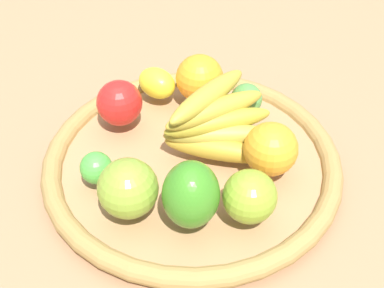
{
  "coord_description": "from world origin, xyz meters",
  "views": [
    {
      "loc": [
        0.57,
        -0.13,
        0.58
      ],
      "look_at": [
        0.0,
        0.0,
        0.05
      ],
      "focal_mm": 53.39,
      "sensor_mm": 36.0,
      "label": 1
    }
  ],
  "objects_px": {
    "orange_1": "(271,149)",
    "lime_0": "(96,168)",
    "apple_1": "(128,188)",
    "apple_2": "(119,103)",
    "bell_pepper": "(191,194)",
    "banana_bunch": "(216,123)",
    "apple_0": "(250,197)",
    "orange_0": "(200,78)",
    "lemon_0": "(157,83)",
    "lime_1": "(246,99)"
  },
  "relations": [
    {
      "from": "apple_2",
      "to": "lime_1",
      "type": "height_order",
      "value": "apple_2"
    },
    {
      "from": "banana_bunch",
      "to": "apple_1",
      "type": "relative_size",
      "value": 2.07
    },
    {
      "from": "apple_0",
      "to": "orange_0",
      "type": "bearing_deg",
      "value": -179.18
    },
    {
      "from": "lime_0",
      "to": "banana_bunch",
      "type": "height_order",
      "value": "banana_bunch"
    },
    {
      "from": "orange_1",
      "to": "apple_1",
      "type": "distance_m",
      "value": 0.2
    },
    {
      "from": "apple_2",
      "to": "orange_0",
      "type": "bearing_deg",
      "value": 103.44
    },
    {
      "from": "lemon_0",
      "to": "lime_1",
      "type": "xyz_separation_m",
      "value": [
        0.07,
        0.12,
        0.0
      ]
    },
    {
      "from": "lime_0",
      "to": "banana_bunch",
      "type": "relative_size",
      "value": 0.28
    },
    {
      "from": "orange_1",
      "to": "apple_2",
      "type": "relative_size",
      "value": 1.08
    },
    {
      "from": "orange_1",
      "to": "lemon_0",
      "type": "relative_size",
      "value": 1.16
    },
    {
      "from": "bell_pepper",
      "to": "lemon_0",
      "type": "xyz_separation_m",
      "value": [
        -0.26,
        0.0,
        -0.02
      ]
    },
    {
      "from": "orange_1",
      "to": "apple_1",
      "type": "bearing_deg",
      "value": -80.87
    },
    {
      "from": "bell_pepper",
      "to": "orange_1",
      "type": "distance_m",
      "value": 0.14
    },
    {
      "from": "apple_1",
      "to": "apple_0",
      "type": "height_order",
      "value": "apple_1"
    },
    {
      "from": "lime_1",
      "to": "orange_0",
      "type": "xyz_separation_m",
      "value": [
        -0.05,
        -0.06,
        0.01
      ]
    },
    {
      "from": "lime_0",
      "to": "lime_1",
      "type": "height_order",
      "value": "lime_1"
    },
    {
      "from": "apple_1",
      "to": "lime_0",
      "type": "bearing_deg",
      "value": -150.86
    },
    {
      "from": "banana_bunch",
      "to": "lemon_0",
      "type": "xyz_separation_m",
      "value": [
        -0.14,
        -0.06,
        -0.02
      ]
    },
    {
      "from": "bell_pepper",
      "to": "orange_1",
      "type": "xyz_separation_m",
      "value": [
        -0.06,
        0.12,
        -0.01
      ]
    },
    {
      "from": "banana_bunch",
      "to": "apple_2",
      "type": "height_order",
      "value": "banana_bunch"
    },
    {
      "from": "orange_1",
      "to": "lime_0",
      "type": "xyz_separation_m",
      "value": [
        -0.03,
        -0.23,
        -0.01
      ]
    },
    {
      "from": "lime_0",
      "to": "apple_0",
      "type": "bearing_deg",
      "value": 59.61
    },
    {
      "from": "bell_pepper",
      "to": "apple_1",
      "type": "relative_size",
      "value": 1.15
    },
    {
      "from": "apple_2",
      "to": "apple_1",
      "type": "relative_size",
      "value": 0.88
    },
    {
      "from": "apple_2",
      "to": "lime_1",
      "type": "xyz_separation_m",
      "value": [
        0.02,
        0.19,
        -0.01
      ]
    },
    {
      "from": "apple_1",
      "to": "lime_1",
      "type": "bearing_deg",
      "value": 128.3
    },
    {
      "from": "orange_0",
      "to": "apple_0",
      "type": "bearing_deg",
      "value": 0.82
    },
    {
      "from": "bell_pepper",
      "to": "apple_2",
      "type": "relative_size",
      "value": 1.3
    },
    {
      "from": "lemon_0",
      "to": "lime_1",
      "type": "distance_m",
      "value": 0.14
    },
    {
      "from": "banana_bunch",
      "to": "lime_1",
      "type": "bearing_deg",
      "value": 135.42
    },
    {
      "from": "bell_pepper",
      "to": "banana_bunch",
      "type": "bearing_deg",
      "value": -10.05
    },
    {
      "from": "lime_0",
      "to": "orange_0",
      "type": "height_order",
      "value": "orange_0"
    },
    {
      "from": "apple_2",
      "to": "apple_0",
      "type": "bearing_deg",
      "value": 30.77
    },
    {
      "from": "apple_2",
      "to": "lime_1",
      "type": "distance_m",
      "value": 0.19
    },
    {
      "from": "lemon_0",
      "to": "apple_0",
      "type": "relative_size",
      "value": 0.93
    },
    {
      "from": "lime_0",
      "to": "lemon_0",
      "type": "distance_m",
      "value": 0.2
    },
    {
      "from": "apple_2",
      "to": "apple_1",
      "type": "height_order",
      "value": "apple_1"
    },
    {
      "from": "lime_0",
      "to": "lime_1",
      "type": "bearing_deg",
      "value": 112.25
    },
    {
      "from": "lemon_0",
      "to": "bell_pepper",
      "type": "bearing_deg",
      "value": -0.94
    },
    {
      "from": "apple_1",
      "to": "bell_pepper",
      "type": "bearing_deg",
      "value": 65.88
    },
    {
      "from": "banana_bunch",
      "to": "lime_1",
      "type": "xyz_separation_m",
      "value": [
        -0.07,
        0.07,
        -0.02
      ]
    },
    {
      "from": "banana_bunch",
      "to": "apple_1",
      "type": "height_order",
      "value": "banana_bunch"
    },
    {
      "from": "lime_0",
      "to": "apple_0",
      "type": "xyz_separation_m",
      "value": [
        0.1,
        0.18,
        0.01
      ]
    },
    {
      "from": "bell_pepper",
      "to": "apple_1",
      "type": "bearing_deg",
      "value": 82.63
    },
    {
      "from": "lime_0",
      "to": "banana_bunch",
      "type": "bearing_deg",
      "value": 99.92
    },
    {
      "from": "orange_1",
      "to": "apple_0",
      "type": "xyz_separation_m",
      "value": [
        0.07,
        -0.05,
        -0.0
      ]
    },
    {
      "from": "bell_pepper",
      "to": "lemon_0",
      "type": "distance_m",
      "value": 0.26
    },
    {
      "from": "apple_1",
      "to": "apple_0",
      "type": "bearing_deg",
      "value": 73.54
    },
    {
      "from": "lemon_0",
      "to": "apple_1",
      "type": "relative_size",
      "value": 0.83
    },
    {
      "from": "banana_bunch",
      "to": "apple_0",
      "type": "relative_size",
      "value": 2.33
    }
  ]
}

